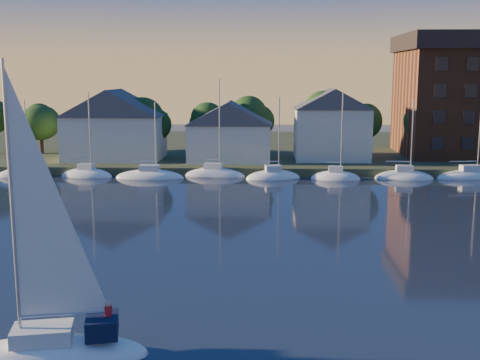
# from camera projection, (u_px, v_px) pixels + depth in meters

# --- Properties ---
(shoreline_land) EXTENTS (160.00, 50.00, 2.00)m
(shoreline_land) POSITION_uv_depth(u_px,v_px,m) (272.00, 151.00, 99.98)
(shoreline_land) COLOR #333E24
(shoreline_land) RESTS_ON ground
(wooden_dock) EXTENTS (120.00, 3.00, 1.00)m
(wooden_dock) POSITION_uv_depth(u_px,v_px,m) (274.00, 174.00, 77.34)
(wooden_dock) COLOR brown
(wooden_dock) RESTS_ON ground
(clubhouse_west) EXTENTS (13.65, 9.45, 9.64)m
(clubhouse_west) POSITION_uv_depth(u_px,v_px,m) (115.00, 124.00, 83.10)
(clubhouse_west) COLOR beige
(clubhouse_west) RESTS_ON shoreline_land
(clubhouse_centre) EXTENTS (11.55, 8.40, 8.08)m
(clubhouse_centre) POSITION_uv_depth(u_px,v_px,m) (230.00, 130.00, 81.61)
(clubhouse_centre) COLOR beige
(clubhouse_centre) RESTS_ON shoreline_land
(clubhouse_east) EXTENTS (10.50, 8.40, 9.80)m
(clubhouse_east) POSITION_uv_depth(u_px,v_px,m) (332.00, 123.00, 82.88)
(clubhouse_east) COLOR beige
(clubhouse_east) RESTS_ON shoreline_land
(tree_line) EXTENTS (93.40, 5.40, 8.90)m
(tree_line) POSITION_uv_depth(u_px,v_px,m) (287.00, 113.00, 86.85)
(tree_line) COLOR #362118
(tree_line) RESTS_ON shoreline_land
(moored_fleet) EXTENTS (87.50, 2.40, 12.05)m
(moored_fleet) POSITION_uv_depth(u_px,v_px,m) (274.00, 177.00, 74.37)
(moored_fleet) COLOR white
(moored_fleet) RESTS_ON ground
(hero_sailboat) EXTENTS (9.66, 4.85, 14.37)m
(hero_sailboat) POSITION_uv_depth(u_px,v_px,m) (47.00, 349.00, 26.70)
(hero_sailboat) COLOR white
(hero_sailboat) RESTS_ON ground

